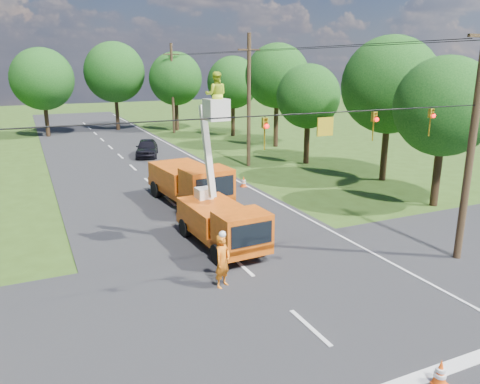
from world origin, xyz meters
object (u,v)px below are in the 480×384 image
traffic_cone_3 (235,210)px  pole_right_far (173,88)px  tree_right_c (308,97)px  tree_right_d (277,76)px  pole_right_near (473,136)px  tree_right_a (445,107)px  pole_right_mid (249,100)px  tree_far_b (114,72)px  second_truck (190,183)px  tree_right_b (390,85)px  ground_worker (223,261)px  traffic_cone_1 (440,373)px  distant_car (147,148)px  tree_far_c (176,79)px  traffic_cone_6 (244,182)px  tree_right_e (233,83)px  bucket_truck (222,211)px  tree_far_a (42,79)px  traffic_cone_2 (254,236)px

traffic_cone_3 → pole_right_far: bearing=78.8°
tree_right_c → tree_right_d: tree_right_d is taller
pole_right_far → tree_right_c: 21.52m
pole_right_near → tree_right_a: (5.00, 6.00, 0.46)m
pole_right_mid → tree_far_b: tree_far_b is taller
second_truck → tree_right_b: bearing=-5.2°
ground_worker → traffic_cone_1: size_ratio=2.82×
distant_car → pole_right_far: size_ratio=0.44×
traffic_cone_1 → tree_far_c: size_ratio=0.08×
traffic_cone_6 → tree_right_b: (9.66, -2.19, 6.08)m
traffic_cone_3 → tree_right_e: size_ratio=0.08×
distant_car → traffic_cone_3: size_ratio=6.24×
pole_right_mid → pole_right_far: size_ratio=1.00×
second_truck → ground_worker: 10.46m
tree_right_e → bucket_truck: bearing=-114.7°
ground_worker → tree_right_d: 30.57m
second_truck → traffic_cone_1: (0.61, -17.44, -0.95)m
traffic_cone_3 → pole_right_far: pole_right_far is taller
ground_worker → pole_right_near: pole_right_near is taller
traffic_cone_3 → tree_right_a: bearing=-14.7°
bucket_truck → ground_worker: bucket_truck is taller
tree_right_d → tree_far_b: bearing=123.2°
distant_car → tree_far_c: (7.33, 14.81, 5.31)m
traffic_cone_3 → tree_right_d: tree_right_d is taller
tree_right_a → tree_right_e: (0.30, 29.00, 0.25)m
ground_worker → tree_far_a: size_ratio=0.21×
bucket_truck → pole_right_near: size_ratio=0.75×
second_truck → tree_right_d: 21.21m
traffic_cone_2 → tree_right_a: size_ratio=0.09×
traffic_cone_2 → tree_right_b: bearing=27.5°
traffic_cone_6 → bucket_truck: bearing=-120.4°
bucket_truck → tree_right_d: tree_right_d is taller
tree_right_b → tree_right_c: size_ratio=1.23×
pole_right_near → tree_far_c: 42.02m
second_truck → tree_right_e: 26.84m
ground_worker → traffic_cone_6: (6.69, 12.51, -0.64)m
tree_right_b → tree_far_c: (-5.50, 30.00, -0.37)m
pole_right_mid → tree_far_b: 25.65m
traffic_cone_2 → pole_right_mid: 17.19m
pole_right_far → tree_far_b: (-5.50, 5.00, 1.70)m
traffic_cone_3 → pole_right_near: size_ratio=0.07×
tree_right_b → traffic_cone_2: bearing=-152.5°
tree_right_b → tree_right_e: tree_right_b is taller
tree_right_c → tree_far_c: 23.31m
bucket_truck → ground_worker: 3.91m
ground_worker → tree_right_c: 23.03m
traffic_cone_6 → tree_right_e: bearing=67.9°
traffic_cone_6 → tree_right_d: tree_right_d is taller
pole_right_far → tree_right_d: bearing=-64.1°
distant_car → pole_right_far: (6.33, 12.81, 4.35)m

